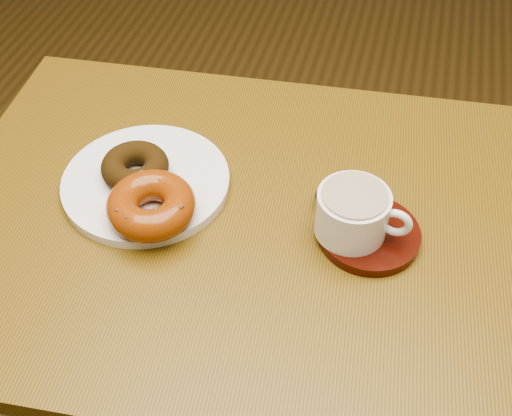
% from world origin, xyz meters
% --- Properties ---
extents(cafe_table, '(0.92, 0.72, 0.82)m').
position_xyz_m(cafe_table, '(-0.13, -0.02, 0.69)').
color(cafe_table, brown).
rests_on(cafe_table, ground).
extents(donut_plate, '(0.26, 0.26, 0.02)m').
position_xyz_m(donut_plate, '(-0.29, -0.00, 0.83)').
color(donut_plate, white).
rests_on(donut_plate, cafe_table).
extents(donut_cinnamon, '(0.11, 0.11, 0.04)m').
position_xyz_m(donut_cinnamon, '(-0.30, 0.00, 0.85)').
color(donut_cinnamon, '#301E09').
rests_on(donut_cinnamon, donut_plate).
extents(donut_caramel, '(0.16, 0.16, 0.05)m').
position_xyz_m(donut_caramel, '(-0.25, -0.07, 0.86)').
color(donut_caramel, '#823A0E').
rests_on(donut_caramel, donut_plate).
extents(saucer, '(0.16, 0.16, 0.01)m').
position_xyz_m(saucer, '(0.05, -0.02, 0.83)').
color(saucer, '#360D07').
rests_on(saucer, cafe_table).
extents(coffee_cup, '(0.13, 0.10, 0.07)m').
position_xyz_m(coffee_cup, '(0.02, -0.02, 0.87)').
color(coffee_cup, white).
rests_on(coffee_cup, saucer).
extents(teaspoon, '(0.04, 0.11, 0.01)m').
position_xyz_m(teaspoon, '(-0.02, 0.02, 0.84)').
color(teaspoon, silver).
rests_on(teaspoon, saucer).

